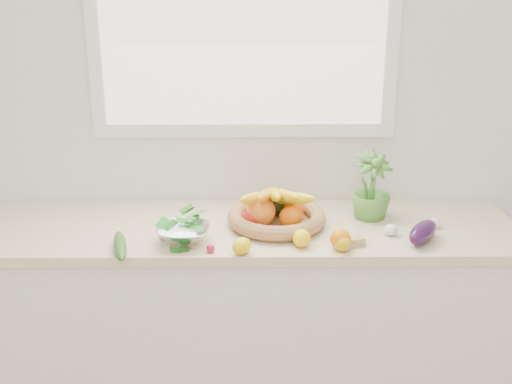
{
  "coord_description": "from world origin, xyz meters",
  "views": [
    {
      "loc": [
        0.03,
        -0.49,
        1.92
      ],
      "look_at": [
        0.05,
        1.93,
        1.05
      ],
      "focal_mm": 45.0,
      "sensor_mm": 36.0,
      "label": 1
    }
  ],
  "objects_px": {
    "potted_herb": "(371,188)",
    "fruit_basket": "(276,212)",
    "colander_with_spinach": "(183,229)",
    "eggplant": "(423,232)",
    "cucumber": "(120,246)",
    "apple": "(252,219)"
  },
  "relations": [
    {
      "from": "apple",
      "to": "cucumber",
      "type": "distance_m",
      "value": 0.54
    },
    {
      "from": "eggplant",
      "to": "colander_with_spinach",
      "type": "relative_size",
      "value": 0.98
    },
    {
      "from": "cucumber",
      "to": "colander_with_spinach",
      "type": "height_order",
      "value": "colander_with_spinach"
    },
    {
      "from": "apple",
      "to": "colander_with_spinach",
      "type": "distance_m",
      "value": 0.29
    },
    {
      "from": "apple",
      "to": "potted_herb",
      "type": "distance_m",
      "value": 0.52
    },
    {
      "from": "fruit_basket",
      "to": "colander_with_spinach",
      "type": "xyz_separation_m",
      "value": [
        -0.36,
        -0.17,
        -0.0
      ]
    },
    {
      "from": "apple",
      "to": "fruit_basket",
      "type": "relative_size",
      "value": 0.21
    },
    {
      "from": "potted_herb",
      "to": "fruit_basket",
      "type": "relative_size",
      "value": 0.7
    },
    {
      "from": "fruit_basket",
      "to": "apple",
      "type": "bearing_deg",
      "value": -156.33
    },
    {
      "from": "apple",
      "to": "potted_herb",
      "type": "xyz_separation_m",
      "value": [
        0.5,
        0.13,
        0.09
      ]
    },
    {
      "from": "eggplant",
      "to": "potted_herb",
      "type": "bearing_deg",
      "value": 122.21
    },
    {
      "from": "cucumber",
      "to": "potted_herb",
      "type": "distance_m",
      "value": 1.05
    },
    {
      "from": "colander_with_spinach",
      "to": "apple",
      "type": "bearing_deg",
      "value": 25.14
    },
    {
      "from": "cucumber",
      "to": "apple",
      "type": "bearing_deg",
      "value": 22.85
    },
    {
      "from": "cucumber",
      "to": "fruit_basket",
      "type": "relative_size",
      "value": 0.6
    },
    {
      "from": "colander_with_spinach",
      "to": "eggplant",
      "type": "bearing_deg",
      "value": -0.27
    },
    {
      "from": "potted_herb",
      "to": "cucumber",
      "type": "bearing_deg",
      "value": -161.38
    },
    {
      "from": "eggplant",
      "to": "fruit_basket",
      "type": "distance_m",
      "value": 0.59
    },
    {
      "from": "colander_with_spinach",
      "to": "cucumber",
      "type": "bearing_deg",
      "value": -159.93
    },
    {
      "from": "fruit_basket",
      "to": "eggplant",
      "type": "bearing_deg",
      "value": -17.0
    },
    {
      "from": "potted_herb",
      "to": "fruit_basket",
      "type": "xyz_separation_m",
      "value": [
        -0.4,
        -0.08,
        -0.08
      ]
    },
    {
      "from": "cucumber",
      "to": "fruit_basket",
      "type": "height_order",
      "value": "fruit_basket"
    }
  ]
}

